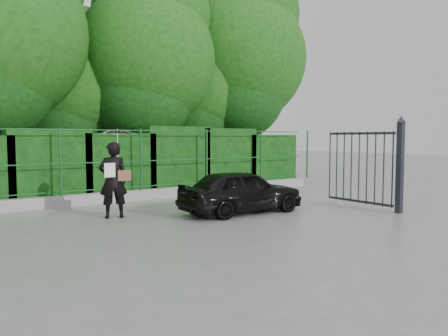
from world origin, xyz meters
TOP-DOWN VIEW (x-y plane):
  - ground at (0.00, 0.00)m, footprint 80.00×80.00m
  - kerb at (0.00, 4.50)m, footprint 14.00×0.25m
  - fence at (0.22, 4.50)m, footprint 14.13×0.06m
  - hedge at (-0.01, 5.50)m, footprint 14.20×1.20m
  - trees at (1.14, 7.74)m, footprint 17.10×6.15m
  - gate at (4.60, -0.72)m, footprint 0.22×2.33m
  - woman at (-1.25, 2.23)m, footprint 0.93×0.85m
  - car at (1.47, 1.03)m, footprint 3.19×1.37m

SIDE VIEW (x-z plane):
  - ground at x=0.00m, z-range 0.00..0.00m
  - kerb at x=0.00m, z-range 0.00..0.30m
  - car at x=1.47m, z-range 0.00..1.08m
  - hedge at x=-0.01m, z-range -0.07..2.14m
  - gate at x=4.60m, z-range 0.01..2.37m
  - fence at x=0.22m, z-range 0.30..2.10m
  - woman at x=-1.25m, z-range 0.27..2.34m
  - trees at x=1.14m, z-range 0.58..8.66m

